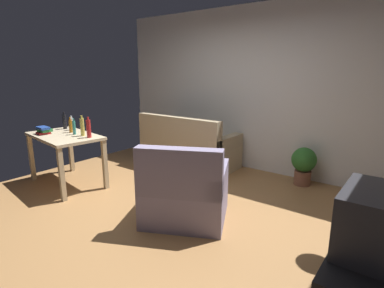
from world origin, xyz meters
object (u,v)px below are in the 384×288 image
(potted_plant, at_px, (304,163))
(desk, at_px, (65,142))
(couch, at_px, (188,149))
(book_stack, at_px, (44,130))
(bottle_dark, at_px, (65,121))
(bottle_clear, at_px, (72,124))
(tv, at_px, (374,222))
(tv_stand, at_px, (364,282))
(bottle_red, at_px, (89,128))
(bottle_tall, at_px, (74,127))
(bottle_squat, at_px, (82,127))
(armchair, at_px, (185,193))
(bottle_amber, at_px, (71,126))

(potted_plant, bearing_deg, desk, -143.29)
(couch, xyz_separation_m, book_stack, (-1.16, -1.94, 0.51))
(bottle_dark, bearing_deg, bottle_clear, 3.70)
(couch, relative_size, tv, 2.78)
(tv_stand, distance_m, tv, 0.46)
(bottle_clear, bearing_deg, tv, -5.60)
(tv_stand, distance_m, bottle_red, 3.56)
(bottle_red, bearing_deg, bottle_tall, -179.45)
(tv, relative_size, desk, 0.47)
(bottle_squat, distance_m, bottle_red, 0.17)
(bottle_tall, bearing_deg, potted_plant, 36.43)
(armchair, distance_m, book_stack, 2.45)
(armchair, bearing_deg, desk, -21.42)
(tv_stand, bearing_deg, bottle_dark, 84.78)
(armchair, distance_m, bottle_dark, 2.57)
(tv_stand, xyz_separation_m, tv, (0.00, 0.00, 0.46))
(bottle_dark, bearing_deg, tv, -5.22)
(tv_stand, xyz_separation_m, bottle_red, (-3.49, 0.24, 0.65))
(desk, height_order, bottle_dark, bottle_dark)
(bottle_squat, bearing_deg, bottle_amber, 174.67)
(tv, distance_m, bottle_red, 3.51)
(bottle_amber, bearing_deg, couch, 59.86)
(tv_stand, relative_size, bottle_clear, 4.94)
(bottle_dark, relative_size, bottle_red, 0.95)
(bottle_red, bearing_deg, armchair, 2.52)
(book_stack, bearing_deg, bottle_tall, 33.22)
(book_stack, bearing_deg, tv, 0.18)
(couch, xyz_separation_m, bottle_tall, (-0.77, -1.69, 0.56))
(bottle_clear, distance_m, book_stack, 0.43)
(bottle_clear, bearing_deg, book_stack, -96.89)
(potted_plant, height_order, bottle_red, bottle_red)
(potted_plant, distance_m, armchair, 2.05)
(armchair, bearing_deg, book_stack, -18.38)
(potted_plant, bearing_deg, armchair, -110.43)
(tv, relative_size, bottle_red, 2.08)
(bottle_dark, bearing_deg, bottle_squat, -11.43)
(bottle_clear, bearing_deg, desk, -50.21)
(tv_stand, relative_size, bottle_dark, 4.02)
(potted_plant, bearing_deg, bottle_amber, -145.96)
(potted_plant, distance_m, book_stack, 3.86)
(couch, bearing_deg, desk, 63.71)
(desk, height_order, bottle_squat, bottle_squat)
(bottle_clear, distance_m, bottle_squat, 0.54)
(desk, xyz_separation_m, bottle_tall, (0.11, 0.10, 0.21))
(book_stack, bearing_deg, bottle_amber, 55.19)
(bottle_red, bearing_deg, couch, 75.92)
(desk, distance_m, book_stack, 0.36)
(bottle_squat, bearing_deg, bottle_red, -4.84)
(armchair, height_order, bottle_squat, bottle_squat)
(bottle_red, bearing_deg, bottle_squat, 175.16)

